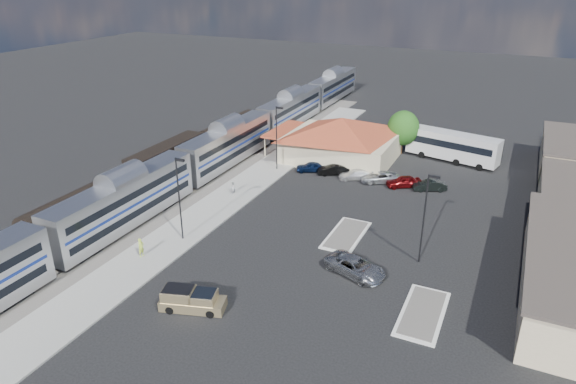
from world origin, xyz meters
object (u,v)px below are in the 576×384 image
at_px(station_depot, 341,138).
at_px(pickup_truck, 193,300).
at_px(coach_bus, 453,145).
at_px(suv, 355,267).

bearing_deg(station_depot, pickup_truck, -88.11).
bearing_deg(coach_bus, suv, -172.43).
relative_size(suv, coach_bus, 0.44).
xyz_separation_m(pickup_truck, suv, (10.42, 10.64, -0.06)).
bearing_deg(station_depot, suv, -67.77).
distance_m(station_depot, suv, 31.08).
xyz_separation_m(pickup_truck, coach_bus, (13.59, 45.26, 1.55)).
bearing_deg(station_depot, coach_bus, 21.73).
bearing_deg(pickup_truck, coach_bus, -33.20).
height_order(pickup_truck, coach_bus, coach_bus).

